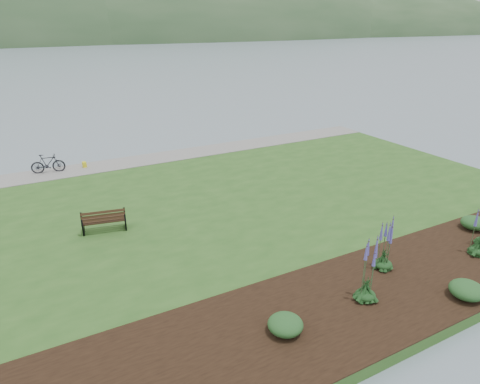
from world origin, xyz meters
name	(u,v)px	position (x,y,z in m)	size (l,w,h in m)	color
ground	(175,210)	(0.00, 0.00, 0.00)	(600.00, 600.00, 0.00)	gray
lawn	(191,222)	(0.00, -2.00, 0.20)	(34.00, 20.00, 0.40)	#2B571E
shoreline_path	(134,161)	(0.00, 6.90, 0.42)	(34.00, 2.20, 0.03)	gray
garden_bed	(375,292)	(3.00, -9.80, 0.42)	(24.00, 4.40, 0.04)	black
far_hillside	(69,42)	(20.00, 170.00, 0.00)	(580.00, 80.00, 38.00)	#2F502D
park_bench	(104,220)	(-3.51, -1.53, 0.92)	(1.78, 1.00, 1.04)	#301E12
bicycle_b	(48,164)	(-4.67, 7.20, 0.94)	(1.78, 0.51, 1.07)	black
pannier	(84,165)	(-2.77, 7.20, 0.56)	(0.20, 0.31, 0.33)	yellow
echium_0	(368,272)	(2.43, -9.94, 1.40)	(0.62, 0.62, 2.34)	#143716
echium_1	(386,245)	(4.21, -8.92, 1.34)	(0.62, 0.62, 2.11)	#143716
shrub_0	(285,324)	(-0.54, -9.99, 0.68)	(0.98, 0.98, 0.49)	#1E4C21
shrub_1	(467,290)	(5.20, -11.34, 0.70)	(1.03, 1.03, 0.52)	#1E4C21
shrub_2	(474,223)	(9.68, -8.52, 0.70)	(1.02, 1.02, 0.51)	#1E4C21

